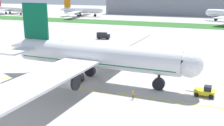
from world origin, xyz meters
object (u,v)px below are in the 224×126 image
object	(u,v)px
pushback_tug	(205,91)
service_truck_baggage_loader	(103,35)
airliner_foreground	(93,56)
parked_airliner_far_left	(9,9)
parked_airliner_far_centre	(81,10)
ground_crew_marshaller_front	(133,94)

from	to	relation	value
pushback_tug	service_truck_baggage_loader	xyz separation A→B (m)	(-45.36, 54.99, 0.53)
airliner_foreground	parked_airliner_far_left	xyz separation A→B (m)	(-149.01, 144.61, -1.81)
pushback_tug	parked_airliner_far_left	xyz separation A→B (m)	(-174.08, 145.48, 3.23)
service_truck_baggage_loader	pushback_tug	bearing A→B (deg)	-50.48
service_truck_baggage_loader	parked_airliner_far_centre	world-z (taller)	parked_airliner_far_centre
ground_crew_marshaller_front	parked_airliner_far_centre	xyz separation A→B (m)	(-89.86, 153.49, 3.71)
ground_crew_marshaller_front	service_truck_baggage_loader	distance (m)	69.61
pushback_tug	service_truck_baggage_loader	world-z (taller)	service_truck_baggage_loader
parked_airliner_far_left	service_truck_baggage_loader	bearing A→B (deg)	-35.11
airliner_foreground	parked_airliner_far_centre	size ratio (longest dim) A/B	1.35
ground_crew_marshaller_front	pushback_tug	bearing A→B (deg)	27.05
service_truck_baggage_loader	parked_airliner_far_left	bearing A→B (deg)	144.89
pushback_tug	service_truck_baggage_loader	size ratio (longest dim) A/B	1.00
pushback_tug	ground_crew_marshaller_front	world-z (taller)	pushback_tug
airliner_foreground	pushback_tug	distance (m)	25.58
parked_airliner_far_centre	pushback_tug	bearing A→B (deg)	-54.94
service_truck_baggage_loader	parked_airliner_far_centre	distance (m)	108.43
pushback_tug	ground_crew_marshaller_front	size ratio (longest dim) A/B	3.27
service_truck_baggage_loader	ground_crew_marshaller_front	bearing A→B (deg)	-62.41
pushback_tug	airliner_foreground	bearing A→B (deg)	178.01
ground_crew_marshaller_front	airliner_foreground	bearing A→B (deg)	147.61
airliner_foreground	parked_airliner_far_centre	bearing A→B (deg)	118.10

